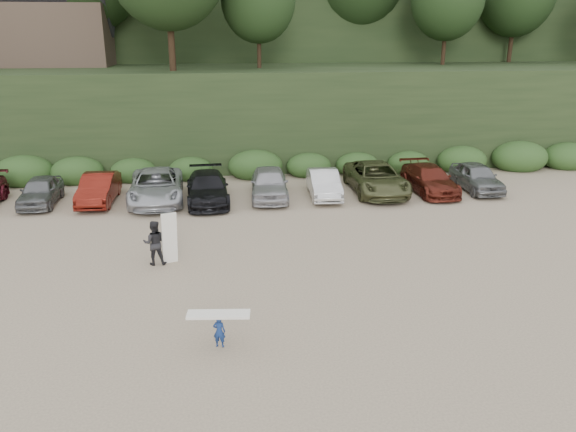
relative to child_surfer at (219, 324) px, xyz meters
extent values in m
plane|color=tan|center=(1.06, 4.28, -0.70)|extent=(120.00, 120.00, 0.00)
cube|color=black|center=(1.06, 26.28, 2.30)|extent=(80.00, 14.00, 6.00)
cube|color=black|center=(1.06, 44.28, 7.30)|extent=(90.00, 30.00, 16.00)
cube|color=#2B491E|center=(0.51, 18.78, -0.10)|extent=(46.20, 2.00, 1.20)
cube|color=brown|center=(-10.94, 28.28, 7.30)|extent=(8.00, 6.00, 4.00)
imported|color=slate|center=(-8.78, 14.56, 0.00)|extent=(1.75, 4.12, 1.39)
imported|color=#62160E|center=(-5.95, 14.54, 0.03)|extent=(1.60, 4.43, 1.45)
imported|color=#AEB0B5|center=(-3.08, 14.39, 0.10)|extent=(2.95, 5.87, 1.59)
imported|color=black|center=(-0.49, 13.96, 0.04)|extent=(2.29, 5.16, 1.47)
imported|color=#A6A5AA|center=(2.68, 14.28, 0.10)|extent=(2.18, 4.80, 1.60)
imported|color=silver|center=(5.54, 14.20, 0.00)|extent=(1.68, 4.31, 1.40)
imported|color=#505430|center=(8.47, 14.63, 0.10)|extent=(2.66, 5.72, 1.59)
imported|color=#5A1E14|center=(11.33, 14.36, 0.01)|extent=(2.21, 4.97, 1.42)
imported|color=slate|center=(14.03, 14.43, 0.04)|extent=(1.79, 4.37, 1.48)
imported|color=navy|center=(0.00, 0.00, -0.23)|extent=(0.39, 0.30, 0.94)
cube|color=white|center=(0.00, 0.00, 0.29)|extent=(1.75, 0.65, 0.07)
imported|color=black|center=(-2.33, 6.11, 0.15)|extent=(0.83, 0.65, 1.70)
cube|color=white|center=(-1.77, 6.10, 0.31)|extent=(0.63, 0.46, 2.01)
camera|label=1|loc=(0.21, -13.73, 7.61)|focal=35.00mm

